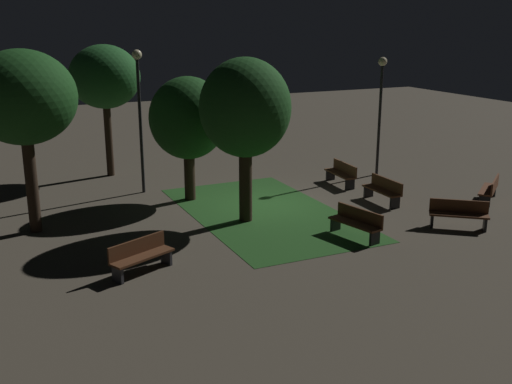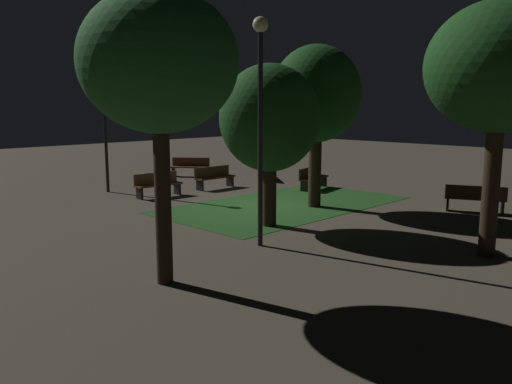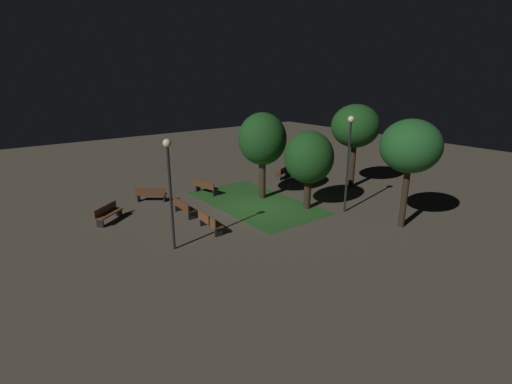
{
  "view_description": "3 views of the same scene",
  "coord_description": "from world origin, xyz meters",
  "px_view_note": "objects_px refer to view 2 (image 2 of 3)",
  "views": [
    {
      "loc": [
        -18.66,
        9.24,
        6.36
      ],
      "look_at": [
        -0.31,
        0.67,
        0.66
      ],
      "focal_mm": 43.08,
      "sensor_mm": 36.0,
      "label": 1
    },
    {
      "loc": [
        12.36,
        12.1,
        3.36
      ],
      "look_at": [
        0.6,
        0.47,
        0.59
      ],
      "focal_mm": 36.66,
      "sensor_mm": 36.0,
      "label": 2
    },
    {
      "loc": [
        16.41,
        -12.55,
        7.38
      ],
      "look_at": [
        -0.06,
        0.11,
        0.91
      ],
      "focal_mm": 26.51,
      "sensor_mm": 36.0,
      "label": 3
    }
  ],
  "objects_px": {
    "bench_by_lamp": "(475,198)",
    "tree_lawn_side": "(270,119)",
    "tree_near_wall": "(500,68)",
    "lamp_post_path_center": "(104,106)",
    "tree_left_canopy": "(159,63)",
    "tree_back_right": "(316,95)",
    "bench_path_side": "(214,177)",
    "bench_lawn_edge": "(262,169)",
    "bench_back_row": "(158,184)",
    "bench_front_right": "(190,166)",
    "lamp_post_plaza_east": "(260,97)",
    "bench_near_trees": "(312,177)"
  },
  "relations": [
    {
      "from": "tree_left_canopy",
      "to": "tree_back_right",
      "type": "xyz_separation_m",
      "value": [
        -7.96,
        -2.7,
        -0.42
      ]
    },
    {
      "from": "bench_path_side",
      "to": "tree_left_canopy",
      "type": "xyz_separation_m",
      "value": [
        8.16,
        8.03,
        3.61
      ]
    },
    {
      "from": "bench_near_trees",
      "to": "tree_back_right",
      "type": "height_order",
      "value": "tree_back_right"
    },
    {
      "from": "bench_path_side",
      "to": "tree_left_canopy",
      "type": "height_order",
      "value": "tree_left_canopy"
    },
    {
      "from": "bench_path_side",
      "to": "tree_lawn_side",
      "type": "height_order",
      "value": "tree_lawn_side"
    },
    {
      "from": "bench_path_side",
      "to": "bench_near_trees",
      "type": "distance_m",
      "value": 3.99
    },
    {
      "from": "bench_front_right",
      "to": "bench_lawn_edge",
      "type": "bearing_deg",
      "value": 119.39
    },
    {
      "from": "bench_path_side",
      "to": "lamp_post_plaza_east",
      "type": "relative_size",
      "value": 0.34
    },
    {
      "from": "bench_front_right",
      "to": "tree_near_wall",
      "type": "xyz_separation_m",
      "value": [
        3.58,
        15.22,
        3.64
      ]
    },
    {
      "from": "tree_left_canopy",
      "to": "tree_lawn_side",
      "type": "distance_m",
      "value": 5.33
    },
    {
      "from": "bench_back_row",
      "to": "tree_lawn_side",
      "type": "height_order",
      "value": "tree_lawn_side"
    },
    {
      "from": "tree_back_right",
      "to": "lamp_post_path_center",
      "type": "distance_m",
      "value": 8.28
    },
    {
      "from": "tree_left_canopy",
      "to": "lamp_post_path_center",
      "type": "relative_size",
      "value": 1.1
    },
    {
      "from": "bench_lawn_edge",
      "to": "tree_near_wall",
      "type": "height_order",
      "value": "tree_near_wall"
    },
    {
      "from": "bench_by_lamp",
      "to": "tree_lawn_side",
      "type": "bearing_deg",
      "value": -30.01
    },
    {
      "from": "bench_back_row",
      "to": "bench_by_lamp",
      "type": "xyz_separation_m",
      "value": [
        -5.29,
        9.55,
        0.0
      ]
    },
    {
      "from": "lamp_post_path_center",
      "to": "lamp_post_plaza_east",
      "type": "bearing_deg",
      "value": 81.4
    },
    {
      "from": "bench_by_lamp",
      "to": "lamp_post_plaza_east",
      "type": "distance_m",
      "value": 8.39
    },
    {
      "from": "bench_near_trees",
      "to": "tree_back_right",
      "type": "bearing_deg",
      "value": 39.58
    },
    {
      "from": "bench_lawn_edge",
      "to": "tree_left_canopy",
      "type": "xyz_separation_m",
      "value": [
        11.46,
        8.49,
        3.61
      ]
    },
    {
      "from": "bench_front_right",
      "to": "bench_path_side",
      "type": "bearing_deg",
      "value": 66.09
    },
    {
      "from": "bench_front_right",
      "to": "tree_lawn_side",
      "type": "height_order",
      "value": "tree_lawn_side"
    },
    {
      "from": "tree_left_canopy",
      "to": "tree_back_right",
      "type": "relative_size",
      "value": 1.03
    },
    {
      "from": "bench_lawn_edge",
      "to": "lamp_post_plaza_east",
      "type": "height_order",
      "value": "lamp_post_plaza_east"
    },
    {
      "from": "bench_back_row",
      "to": "bench_near_trees",
      "type": "relative_size",
      "value": 0.98
    },
    {
      "from": "bench_near_trees",
      "to": "bench_by_lamp",
      "type": "xyz_separation_m",
      "value": [
        0.12,
        6.59,
        0.0
      ]
    },
    {
      "from": "bench_back_row",
      "to": "tree_left_canopy",
      "type": "bearing_deg",
      "value": 56.0
    },
    {
      "from": "tree_near_wall",
      "to": "tree_lawn_side",
      "type": "bearing_deg",
      "value": -76.91
    },
    {
      "from": "bench_back_row",
      "to": "tree_near_wall",
      "type": "xyz_separation_m",
      "value": [
        -0.73,
        11.68,
        3.64
      ]
    },
    {
      "from": "tree_lawn_side",
      "to": "lamp_post_plaza_east",
      "type": "bearing_deg",
      "value": 37.35
    },
    {
      "from": "bench_path_side",
      "to": "bench_front_right",
      "type": "height_order",
      "value": "same"
    },
    {
      "from": "tree_lawn_side",
      "to": "lamp_post_path_center",
      "type": "bearing_deg",
      "value": -88.53
    },
    {
      "from": "bench_by_lamp",
      "to": "bench_lawn_edge",
      "type": "height_order",
      "value": "same"
    },
    {
      "from": "bench_near_trees",
      "to": "tree_lawn_side",
      "type": "xyz_separation_m",
      "value": [
        5.97,
        3.22,
        2.49
      ]
    },
    {
      "from": "tree_near_wall",
      "to": "lamp_post_path_center",
      "type": "relative_size",
      "value": 1.14
    },
    {
      "from": "bench_by_lamp",
      "to": "lamp_post_path_center",
      "type": "relative_size",
      "value": 0.38
    },
    {
      "from": "bench_lawn_edge",
      "to": "bench_near_trees",
      "type": "bearing_deg",
      "value": 79.55
    },
    {
      "from": "tree_lawn_side",
      "to": "tree_left_canopy",
      "type": "bearing_deg",
      "value": 20.84
    },
    {
      "from": "bench_back_row",
      "to": "lamp_post_path_center",
      "type": "relative_size",
      "value": 0.37
    },
    {
      "from": "bench_by_lamp",
      "to": "tree_back_right",
      "type": "relative_size",
      "value": 0.35
    },
    {
      "from": "bench_front_right",
      "to": "bench_lawn_edge",
      "type": "xyz_separation_m",
      "value": [
        -1.73,
        3.08,
        0.0
      ]
    },
    {
      "from": "bench_front_right",
      "to": "lamp_post_path_center",
      "type": "distance_m",
      "value": 5.95
    },
    {
      "from": "tree_back_right",
      "to": "lamp_post_plaza_east",
      "type": "relative_size",
      "value": 0.99
    },
    {
      "from": "lamp_post_path_center",
      "to": "tree_lawn_side",
      "type": "bearing_deg",
      "value": 91.47
    },
    {
      "from": "bench_lawn_edge",
      "to": "tree_lawn_side",
      "type": "height_order",
      "value": "tree_lawn_side"
    },
    {
      "from": "tree_left_canopy",
      "to": "lamp_post_plaza_east",
      "type": "height_order",
      "value": "tree_left_canopy"
    },
    {
      "from": "bench_by_lamp",
      "to": "tree_near_wall",
      "type": "relative_size",
      "value": 0.33
    },
    {
      "from": "bench_back_row",
      "to": "tree_near_wall",
      "type": "relative_size",
      "value": 0.33
    },
    {
      "from": "bench_path_side",
      "to": "tree_near_wall",
      "type": "bearing_deg",
      "value": 80.23
    },
    {
      "from": "bench_near_trees",
      "to": "lamp_post_plaza_east",
      "type": "relative_size",
      "value": 0.35
    }
  ]
}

